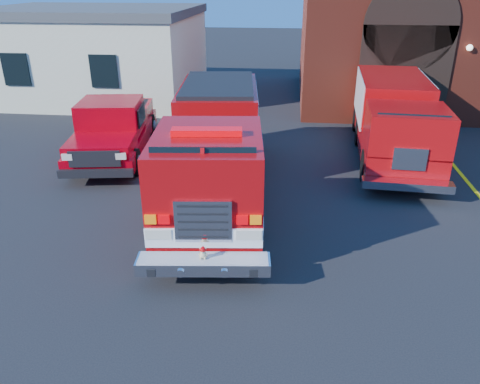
# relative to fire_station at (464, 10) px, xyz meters

# --- Properties ---
(ground) EXTENTS (100.00, 100.00, 0.00)m
(ground) POSITION_rel_fire_station_xyz_m (-8.99, -13.98, -4.25)
(ground) COLOR black
(ground) RESTS_ON ground
(parking_stripe_mid) EXTENTS (0.12, 3.00, 0.01)m
(parking_stripe_mid) POSITION_rel_fire_station_xyz_m (-2.49, -9.98, -4.25)
(parking_stripe_mid) COLOR yellow
(parking_stripe_mid) RESTS_ON ground
(parking_stripe_far) EXTENTS (0.12, 3.00, 0.01)m
(parking_stripe_far) POSITION_rel_fire_station_xyz_m (-2.49, -6.98, -4.25)
(parking_stripe_far) COLOR yellow
(parking_stripe_far) RESTS_ON ground
(fire_station) EXTENTS (15.20, 10.20, 8.45)m
(fire_station) POSITION_rel_fire_station_xyz_m (0.00, 0.00, 0.00)
(fire_station) COLOR maroon
(fire_station) RESTS_ON ground
(side_building) EXTENTS (10.20, 8.20, 4.35)m
(side_building) POSITION_rel_fire_station_xyz_m (-17.99, -0.99, -2.05)
(side_building) COLOR silver
(side_building) RESTS_ON ground
(fire_engine) EXTENTS (3.38, 9.17, 2.76)m
(fire_engine) POSITION_rel_fire_station_xyz_m (-9.97, -12.53, -2.82)
(fire_engine) COLOR black
(fire_engine) RESTS_ON ground
(pickup_truck) EXTENTS (3.05, 6.27, 1.97)m
(pickup_truck) POSITION_rel_fire_station_xyz_m (-13.96, -9.65, -3.32)
(pickup_truck) COLOR black
(pickup_truck) RESTS_ON ground
(secondary_truck) EXTENTS (2.82, 7.74, 2.47)m
(secondary_truck) POSITION_rel_fire_station_xyz_m (-4.43, -8.60, -2.91)
(secondary_truck) COLOR black
(secondary_truck) RESTS_ON ground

